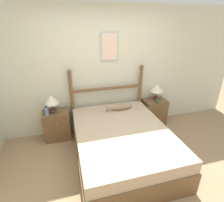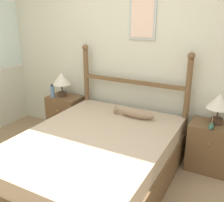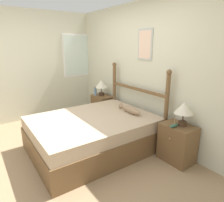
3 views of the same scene
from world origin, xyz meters
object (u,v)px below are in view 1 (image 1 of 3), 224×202
nightstand_right (154,112)px  table_lamp_left (51,100)px  bed (122,143)px  bottle (47,111)px  nightstand_left (57,125)px  table_lamp_right (157,89)px  model_boat (158,101)px  fish_pillow (120,107)px

nightstand_right → table_lamp_left: (-2.21, -0.00, 0.56)m
bed → bottle: 1.51m
nightstand_right → nightstand_left: bearing=180.0°
bottle → nightstand_right: bearing=2.6°
nightstand_left → table_lamp_right: (2.21, 0.04, 0.56)m
bed → table_lamp_right: 1.56m
model_boat → table_lamp_right: bearing=77.6°
bed → fish_pillow: bearing=75.5°
table_lamp_right → bottle: 2.36m
bed → bottle: bottle is taller
bed → nightstand_left: (-1.09, 0.88, 0.01)m
nightstand_left → nightstand_right: same height
bed → table_lamp_left: (-1.13, 0.88, 0.58)m
nightstand_left → nightstand_right: size_ratio=1.00×
table_lamp_left → model_boat: 2.23m
table_lamp_right → nightstand_left: bearing=-179.1°
table_lamp_left → model_boat: (2.21, -0.11, -0.24)m
nightstand_left → table_lamp_right: bearing=0.9°
table_lamp_right → fish_pillow: (-0.94, -0.24, -0.22)m
nightstand_right → fish_pillow: size_ratio=1.13×
nightstand_left → bottle: 0.43m
model_boat → fish_pillow: (-0.91, -0.09, 0.01)m
nightstand_left → table_lamp_left: table_lamp_left is taller
nightstand_right → model_boat: size_ratio=3.16×
table_lamp_right → fish_pillow: bearing=-165.7°
nightstand_left → model_boat: model_boat is taller
nightstand_left → bed: bearing=-39.1°
nightstand_left → table_lamp_left: size_ratio=1.63×
table_lamp_right → model_boat: 0.28m
nightstand_left → table_lamp_right: table_lamp_right is taller
bottle → bed: bearing=-32.3°
nightstand_left → table_lamp_right: size_ratio=1.63×
nightstand_right → table_lamp_right: 0.56m
nightstand_left → table_lamp_left: 0.56m
table_lamp_right → fish_pillow: size_ratio=0.70×
nightstand_left → model_boat: bearing=-3.1°
bed → nightstand_left: 1.40m
table_lamp_left → table_lamp_right: bearing=1.0°
nightstand_right → table_lamp_left: size_ratio=1.63×
nightstand_right → table_lamp_left: bearing=-179.9°
model_boat → fish_pillow: bearing=-174.4°
nightstand_right → fish_pillow: fish_pillow is taller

